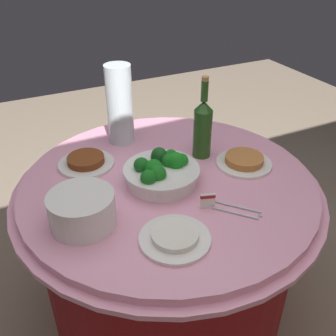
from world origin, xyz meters
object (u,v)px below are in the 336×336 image
broccoli_bowl (162,172)px  food_plate_peanuts (244,161)px  serving_tongs (238,210)px  plate_stack (82,210)px  food_plate_stir_fry (86,162)px  food_plate_rice (175,237)px  label_placard_front (208,200)px  decorative_fruit_vase (120,107)px  wine_bottle (203,127)px

broccoli_bowl → food_plate_peanuts: size_ratio=1.27×
serving_tongs → plate_stack: bearing=-19.2°
food_plate_stir_fry → food_plate_peanuts: size_ratio=1.00×
plate_stack → food_plate_rice: size_ratio=0.95×
food_plate_rice → food_plate_peanuts: (-0.44, -0.27, 0.00)m
broccoli_bowl → serving_tongs: (-0.16, 0.27, -0.04)m
broccoli_bowl → food_plate_peanuts: 0.35m
food_plate_peanuts → food_plate_rice: bearing=31.0°
broccoli_bowl → food_plate_stir_fry: broccoli_bowl is taller
broccoli_bowl → food_plate_stir_fry: size_ratio=1.27×
label_placard_front → food_plate_peanuts: bearing=-147.9°
serving_tongs → food_plate_stir_fry: food_plate_stir_fry is taller
decorative_fruit_vase → food_plate_peanuts: bearing=132.1°
label_placard_front → plate_stack: bearing=-14.6°
plate_stack → food_plate_peanuts: size_ratio=0.95×
decorative_fruit_vase → food_plate_stir_fry: (0.20, 0.13, -0.15)m
food_plate_stir_fry → label_placard_front: label_placard_front is taller
wine_bottle → food_plate_rice: bearing=50.9°
decorative_fruit_vase → food_plate_rice: size_ratio=1.55×
decorative_fruit_vase → food_plate_rice: 0.69m
broccoli_bowl → food_plate_stir_fry: bearing=-47.8°
decorative_fruit_vase → serving_tongs: 0.68m
serving_tongs → food_plate_rice: size_ratio=0.68×
serving_tongs → food_plate_rice: (0.25, 0.03, 0.01)m
decorative_fruit_vase → label_placard_front: bearing=99.1°
label_placard_front → serving_tongs: bearing=142.2°
broccoli_bowl → label_placard_front: size_ratio=5.09×
food_plate_peanuts → serving_tongs: bearing=51.1°
serving_tongs → broccoli_bowl: bearing=-59.9°
food_plate_stir_fry → broccoli_bowl: bearing=132.2°
wine_bottle → label_placard_front: (0.16, 0.31, -0.10)m
broccoli_bowl → food_plate_rice: bearing=72.0°
broccoli_bowl → plate_stack: broccoli_bowl is taller
broccoli_bowl → label_placard_front: 0.22m
broccoli_bowl → food_plate_peanuts: (-0.35, 0.03, -0.03)m
food_plate_rice → label_placard_front: label_placard_front is taller
plate_stack → label_placard_front: size_ratio=3.82×
serving_tongs → wine_bottle: bearing=-101.5°
plate_stack → food_plate_rice: bearing=138.7°
wine_bottle → serving_tongs: wine_bottle is taller
decorative_fruit_vase → food_plate_stir_fry: decorative_fruit_vase is taller
wine_bottle → food_plate_rice: wine_bottle is taller
decorative_fruit_vase → food_plate_stir_fry: bearing=32.9°
food_plate_rice → food_plate_stir_fry: bearing=-77.4°
food_plate_rice → label_placard_front: bearing=-151.0°
wine_bottle → broccoli_bowl: bearing=24.6°
broccoli_bowl → wine_bottle: (-0.23, -0.11, 0.08)m
wine_bottle → label_placard_front: 0.36m
serving_tongs → food_plate_peanuts: 0.30m
wine_bottle → serving_tongs: size_ratio=2.26×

